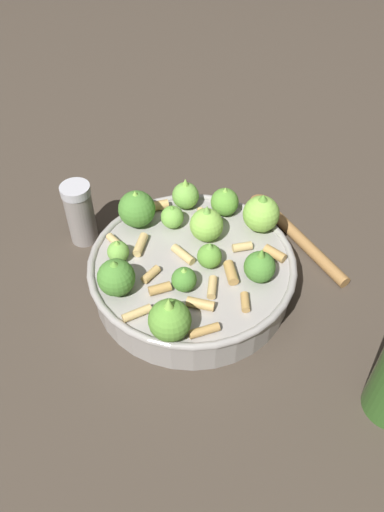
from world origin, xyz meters
TOP-DOWN VIEW (x-y plane):
  - ground_plane at (0.00, 0.00)m, footprint 2.40×2.40m
  - cooking_pan at (-0.00, -0.00)m, footprint 0.25×0.25m
  - pepper_shaker at (0.01, -0.17)m, footprint 0.04×0.04m
  - wooden_spoon at (-0.16, 0.06)m, footprint 0.12×0.19m

SIDE VIEW (x-z plane):
  - ground_plane at x=0.00m, z-range 0.00..0.00m
  - wooden_spoon at x=-0.16m, z-range 0.00..0.02m
  - cooking_pan at x=0.00m, z-range -0.02..0.09m
  - pepper_shaker at x=0.01m, z-range 0.00..0.09m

